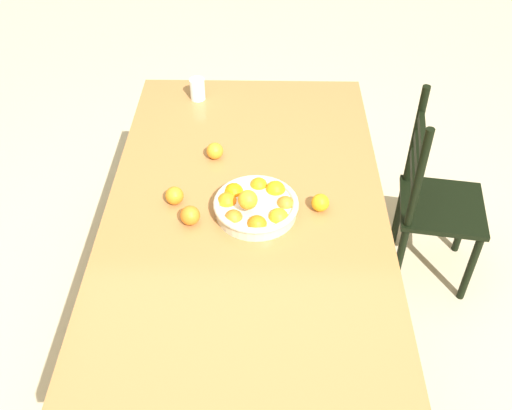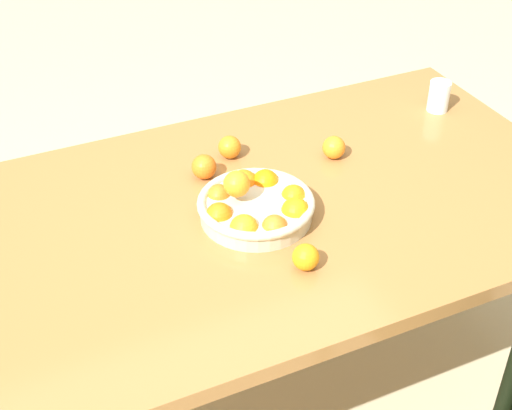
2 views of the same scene
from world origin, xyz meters
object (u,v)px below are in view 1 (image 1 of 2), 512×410
(orange_loose_1, at_px, (215,151))
(orange_loose_2, at_px, (320,203))
(orange_loose_0, at_px, (190,215))
(drinking_glass, at_px, (197,89))
(orange_loose_3, at_px, (174,196))
(chair_near_window, at_px, (433,202))
(fruit_bowl, at_px, (256,206))
(dining_table, at_px, (246,229))

(orange_loose_1, xyz_separation_m, orange_loose_2, (0.31, 0.41, -0.00))
(orange_loose_2, bearing_deg, orange_loose_1, -127.05)
(orange_loose_0, distance_m, drinking_glass, 0.84)
(orange_loose_3, bearing_deg, orange_loose_2, 86.96)
(chair_near_window, xyz_separation_m, fruit_bowl, (0.45, -0.81, 0.37))
(chair_near_window, xyz_separation_m, drinking_glass, (-0.33, -1.10, 0.39))
(orange_loose_2, bearing_deg, orange_loose_0, -80.35)
(orange_loose_2, xyz_separation_m, drinking_glass, (-0.76, -0.52, 0.02))
(chair_near_window, bearing_deg, orange_loose_3, 118.60)
(orange_loose_1, distance_m, drinking_glass, 0.47)
(dining_table, height_order, orange_loose_3, orange_loose_3)
(dining_table, distance_m, orange_loose_1, 0.38)
(dining_table, relative_size, fruit_bowl, 6.21)
(orange_loose_0, distance_m, orange_loose_2, 0.48)
(orange_loose_3, relative_size, drinking_glass, 0.68)
(drinking_glass, bearing_deg, fruit_bowl, 19.89)
(chair_near_window, relative_size, orange_loose_2, 14.19)
(chair_near_window, relative_size, orange_loose_3, 13.81)
(dining_table, relative_size, orange_loose_0, 27.01)
(fruit_bowl, bearing_deg, orange_loose_1, -152.61)
(orange_loose_0, relative_size, orange_loose_3, 1.04)
(chair_near_window, distance_m, orange_loose_2, 0.81)
(chair_near_window, distance_m, orange_loose_0, 1.22)
(orange_loose_3, bearing_deg, orange_loose_1, 155.05)
(dining_table, xyz_separation_m, orange_loose_2, (-0.03, 0.27, 0.11))
(chair_near_window, relative_size, orange_loose_0, 13.23)
(chair_near_window, bearing_deg, orange_loose_2, 135.56)
(chair_near_window, xyz_separation_m, orange_loose_0, (0.51, -1.04, 0.37))
(dining_table, distance_m, orange_loose_3, 0.29)
(chair_near_window, bearing_deg, fruit_bowl, 128.07)
(dining_table, xyz_separation_m, orange_loose_0, (0.05, -0.20, 0.11))
(fruit_bowl, bearing_deg, orange_loose_3, -100.02)
(orange_loose_0, bearing_deg, dining_table, 103.34)
(orange_loose_1, bearing_deg, orange_loose_3, -24.95)
(orange_loose_2, bearing_deg, drinking_glass, -145.68)
(fruit_bowl, bearing_deg, chair_near_window, 119.26)
(orange_loose_0, bearing_deg, orange_loose_3, -147.24)
(chair_near_window, relative_size, fruit_bowl, 3.05)
(orange_loose_0, bearing_deg, drinking_glass, -176.47)
(orange_loose_1, bearing_deg, fruit_bowl, 27.39)
(dining_table, relative_size, orange_loose_3, 28.19)
(fruit_bowl, height_order, orange_loose_0, fruit_bowl)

